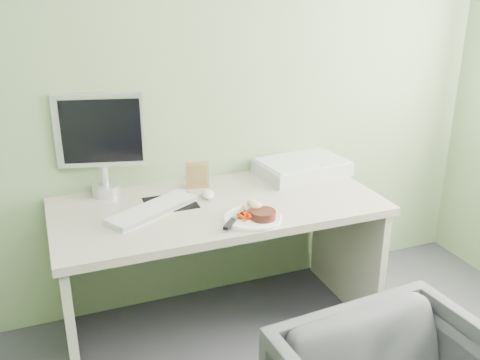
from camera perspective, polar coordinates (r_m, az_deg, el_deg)
name	(u,v)px	position (r m, az deg, el deg)	size (l,w,h in m)	color
wall_back	(193,64)	(2.81, -5.07, 12.18)	(3.50, 3.50, 0.00)	gray
desk	(219,236)	(2.71, -2.27, -5.99)	(1.60, 0.75, 0.73)	#C0B3A1
plate	(253,218)	(2.45, 1.37, -4.11)	(0.27, 0.27, 0.01)	white
steak	(263,215)	(2.43, 2.48, -3.72)	(0.12, 0.12, 0.04)	black
potato_pile	(254,206)	(2.49, 1.52, -2.79)	(0.11, 0.08, 0.06)	#AE7D54
carrot_heap	(243,215)	(2.41, 0.29, -3.78)	(0.07, 0.06, 0.04)	#EA3204
steak_knife	(233,220)	(2.39, -0.80, -4.31)	(0.19, 0.21, 0.02)	silver
mousepad	(170,203)	(2.65, -7.43, -2.43)	(0.24, 0.22, 0.00)	black
keyboard	(153,209)	(2.55, -9.30, -3.08)	(0.47, 0.14, 0.02)	white
computer_mouse	(208,194)	(2.69, -3.41, -1.53)	(0.06, 0.10, 0.04)	white
photo_frame	(198,175)	(2.79, -4.55, 0.53)	(0.12, 0.01, 0.15)	olive
eyedrop_bottle	(187,181)	(2.84, -5.71, -0.07)	(0.02, 0.02, 0.07)	white
scanner	(302,168)	(3.01, 6.61, 1.30)	(0.48, 0.32, 0.07)	silver
monitor	(101,139)	(2.72, -14.64, 4.22)	(0.43, 0.16, 0.52)	silver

